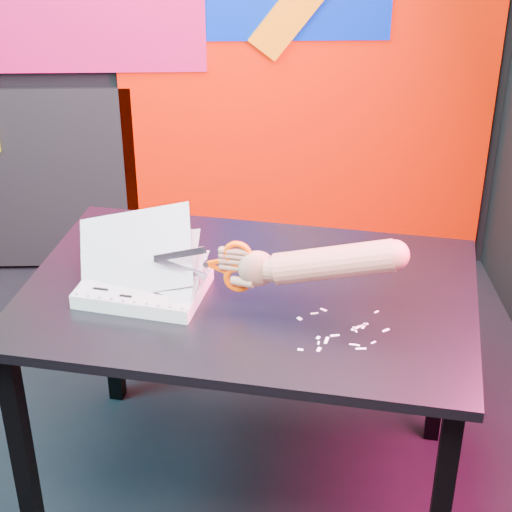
{
  "coord_description": "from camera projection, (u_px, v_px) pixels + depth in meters",
  "views": [
    {
      "loc": [
        0.34,
        -2.01,
        2.01
      ],
      "look_at": [
        0.39,
        0.02,
        0.87
      ],
      "focal_mm": 60.0,
      "sensor_mm": 36.0,
      "label": 1
    }
  ],
  "objects": [
    {
      "name": "room",
      "position": [
        95.0,
        90.0,
        2.07
      ],
      "size": [
        3.01,
        3.01,
        2.71
      ],
      "color": "black",
      "rests_on": "ground"
    },
    {
      "name": "backdrop",
      "position": [
        167.0,
        69.0,
        3.54
      ],
      "size": [
        2.88,
        0.05,
        2.08
      ],
      "color": "red",
      "rests_on": "ground"
    },
    {
      "name": "work_table",
      "position": [
        249.0,
        314.0,
        2.45
      ],
      "size": [
        1.42,
        1.1,
        0.75
      ],
      "rotation": [
        0.0,
        0.0,
        -0.22
      ],
      "color": "black",
      "rests_on": "ground"
    },
    {
      "name": "printout_stack",
      "position": [
        143.0,
        285.0,
        2.38
      ],
      "size": [
        0.39,
        0.33,
        0.26
      ],
      "rotation": [
        0.0,
        0.0,
        -0.26
      ],
      "color": "silver",
      "rests_on": "work_table"
    },
    {
      "name": "scissors",
      "position": [
        231.0,
        266.0,
        2.27
      ],
      "size": [
        0.27,
        0.07,
        0.15
      ],
      "rotation": [
        0.0,
        0.0,
        -0.22
      ],
      "color": "#A1A2AC",
      "rests_on": "printout_stack"
    },
    {
      "name": "hand_forearm",
      "position": [
        321.0,
        263.0,
        2.21
      ],
      "size": [
        0.48,
        0.15,
        0.17
      ],
      "rotation": [
        0.0,
        0.0,
        -0.22
      ],
      "color": "#A66B58",
      "rests_on": "work_table"
    },
    {
      "name": "paper_clippings",
      "position": [
        343.0,
        333.0,
        2.22
      ],
      "size": [
        0.25,
        0.2,
        0.0
      ],
      "color": "white",
      "rests_on": "work_table"
    }
  ]
}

